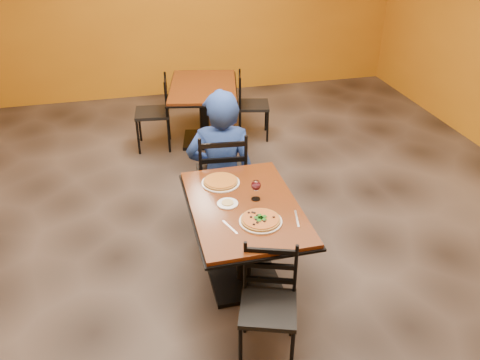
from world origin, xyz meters
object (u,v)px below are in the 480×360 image
object	(u,v)px
table_main	(244,226)
plate_far	(221,183)
table_second	(204,100)
chair_second_left	(152,113)
chair_main_near	(268,309)
chair_second_right	(254,106)
plate_main	(261,221)
diner	(221,157)
pizza_far	(221,181)
chair_main_far	(221,175)
wine_glass	(256,189)
side_plate	(228,204)
pizza_main	(261,219)

from	to	relation	value
table_main	plate_far	bearing A→B (deg)	107.34
table_second	chair_second_left	bearing A→B (deg)	180.00
chair_main_near	chair_second_right	xyz separation A→B (m)	(0.82, 3.43, 0.01)
chair_second_right	plate_main	distance (m)	3.03
diner	pizza_far	distance (m)	0.63
table_main	chair_main_far	bearing A→B (deg)	89.40
plate_main	chair_second_left	bearing A→B (deg)	100.49
diner	wine_glass	bearing A→B (deg)	106.76
table_main	plate_main	size ratio (longest dim) A/B	3.97
side_plate	plate_main	bearing A→B (deg)	-57.51
chair_second_left	plate_main	bearing A→B (deg)	17.00
chair_main_far	chair_second_right	world-z (taller)	chair_main_far
table_second	plate_main	size ratio (longest dim) A/B	4.36
chair_second_right	chair_main_near	bearing A→B (deg)	179.24
pizza_main	wine_glass	distance (m)	0.31
plate_main	side_plate	world-z (taller)	same
diner	plate_far	world-z (taller)	diner
chair_main_far	diner	bearing A→B (deg)	-98.92
wine_glass	plate_main	bearing A→B (deg)	-98.75
chair_main_far	pizza_far	distance (m)	0.64
side_plate	wine_glass	size ratio (longest dim) A/B	0.89
plate_main	pizza_main	distance (m)	0.02
chair_main_far	chair_second_left	xyz separation A→B (m)	(-0.49, 1.76, -0.04)
diner	plate_main	world-z (taller)	diner
table_main	pizza_main	distance (m)	0.33
table_second	diner	bearing A→B (deg)	-94.58
table_main	pizza_main	world-z (taller)	pizza_main
table_main	plate_main	world-z (taller)	plate_main
pizza_main	pizza_far	distance (m)	0.62
pizza_main	plate_main	bearing A→B (deg)	0.00
chair_second_left	plate_main	distance (m)	2.99
chair_second_right	pizza_far	world-z (taller)	chair_second_right
chair_main_near	diner	bearing A→B (deg)	107.64
table_second	side_plate	world-z (taller)	side_plate
chair_main_far	side_plate	xyz separation A→B (m)	(-0.13, -0.88, 0.26)
chair_second_left	diner	size ratio (longest dim) A/B	0.68
table_second	chair_second_right	bearing A→B (deg)	0.00
chair_second_left	plate_main	size ratio (longest dim) A/B	2.90
table_main	chair_second_right	bearing A→B (deg)	73.42
diner	side_plate	xyz separation A→B (m)	(-0.14, -0.92, 0.09)
table_second	diner	distance (m)	1.73
table_main	chair_second_right	xyz separation A→B (m)	(0.80, 2.68, -0.13)
diner	wine_glass	world-z (taller)	diner
wine_glass	chair_second_right	bearing A→B (deg)	75.20
plate_far	table_main	bearing A→B (deg)	-72.66
table_main	diner	world-z (taller)	diner
table_second	pizza_far	world-z (taller)	pizza_far
chair_main_far	plate_far	bearing A→B (deg)	83.56
table_second	chair_main_far	bearing A→B (deg)	-94.79
table_main	pizza_far	world-z (taller)	pizza_far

